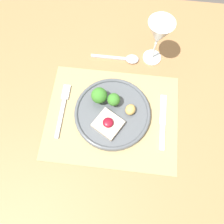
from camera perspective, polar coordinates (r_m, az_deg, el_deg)
ground_plane at (r=1.43m, az=0.03°, el=-10.95°), size 8.00×8.00×0.00m
dining_table at (r=0.79m, az=0.05°, el=-3.06°), size 1.59×1.07×0.73m
placemat at (r=0.72m, az=0.05°, el=-1.22°), size 0.43×0.33×0.00m
dinner_plate at (r=0.70m, az=-0.17°, el=0.01°), size 0.25×0.25×0.08m
fork at (r=0.74m, az=-12.66°, el=1.40°), size 0.02×0.19×0.01m
knife at (r=0.72m, az=13.04°, el=-3.42°), size 0.02×0.19×0.01m
spoon at (r=0.81m, az=3.65°, el=13.76°), size 0.17×0.04×0.01m
wine_glass_near at (r=0.73m, az=12.06°, el=19.16°), size 0.08×0.08×0.18m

